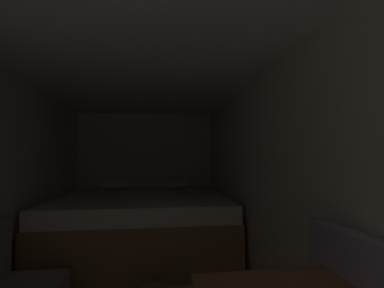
% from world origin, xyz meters
% --- Properties ---
extents(wall_back, '(2.52, 0.05, 2.13)m').
position_xyz_m(wall_back, '(0.00, 4.25, 1.07)').
color(wall_back, beige).
rests_on(wall_back, ground).
extents(wall_right, '(0.05, 4.99, 2.13)m').
position_xyz_m(wall_right, '(1.23, 1.73, 1.07)').
color(wall_right, beige).
rests_on(wall_right, ground).
extents(ceiling_slab, '(2.52, 4.99, 0.05)m').
position_xyz_m(ceiling_slab, '(0.00, 1.73, 2.16)').
color(ceiling_slab, white).
rests_on(ceiling_slab, wall_left).
extents(bed, '(2.30, 2.07, 0.94)m').
position_xyz_m(bed, '(0.00, 3.14, 0.40)').
color(bed, '#9E7247').
rests_on(bed, ground).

